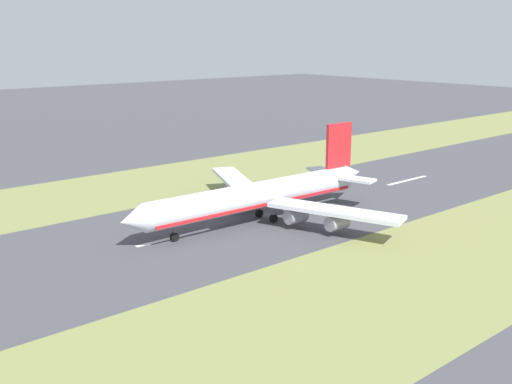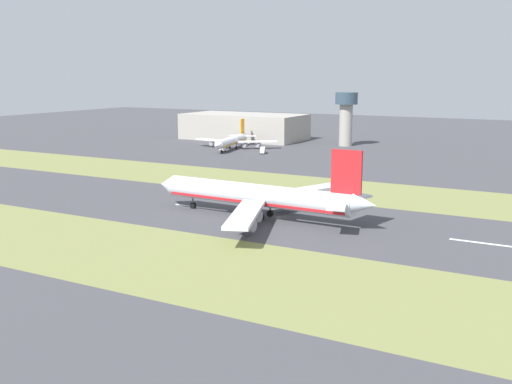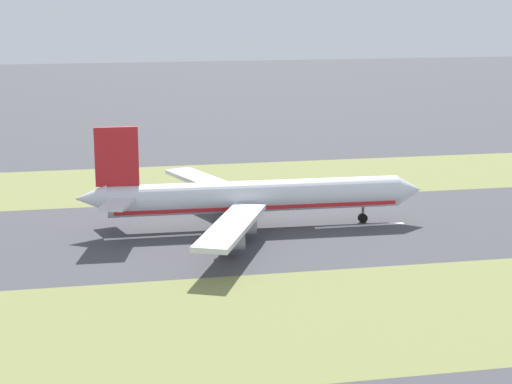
{
  "view_description": "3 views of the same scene",
  "coord_description": "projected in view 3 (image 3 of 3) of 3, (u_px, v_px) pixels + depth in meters",
  "views": [
    {
      "loc": [
        -101.91,
        88.79,
        40.52
      ],
      "look_at": [
        -2.7,
        5.7,
        7.0
      ],
      "focal_mm": 42.0,
      "sensor_mm": 36.0,
      "label": 1
    },
    {
      "loc": [
        -142.68,
        -70.54,
        38.7
      ],
      "look_at": [
        -2.7,
        5.7,
        7.0
      ],
      "focal_mm": 42.0,
      "sensor_mm": 36.0,
      "label": 2
    },
    {
      "loc": [
        152.87,
        -25.22,
        44.39
      ],
      "look_at": [
        -2.7,
        5.7,
        7.0
      ],
      "focal_mm": 60.0,
      "sensor_mm": 36.0,
      "label": 3
    }
  ],
  "objects": [
    {
      "name": "centreline_dash_mid",
      "position": [
        153.0,
        237.0,
        158.19
      ],
      "size": [
        1.2,
        18.0,
        0.01
      ],
      "primitive_type": "cube",
      "color": "silver",
      "rests_on": "ground"
    },
    {
      "name": "grass_median_west",
      "position": [
        198.0,
        182.0,
        203.86
      ],
      "size": [
        40.0,
        600.0,
        0.01
      ],
      "primitive_type": "cube",
      "color": "olive",
      "rests_on": "ground"
    },
    {
      "name": "centreline_dash_far",
      "position": [
        360.0,
        226.0,
        165.78
      ],
      "size": [
        1.2,
        18.0,
        0.01
      ],
      "primitive_type": "cube",
      "color": "silver",
      "rests_on": "ground"
    },
    {
      "name": "airplane_main_jet",
      "position": [
        246.0,
        197.0,
        162.88
      ],
      "size": [
        64.11,
        67.13,
        20.2
      ],
      "color": "silver",
      "rests_on": "ground"
    },
    {
      "name": "grass_median_east",
      "position": [
        283.0,
        321.0,
        117.94
      ],
      "size": [
        40.0,
        600.0,
        0.01
      ],
      "primitive_type": "cube",
      "color": "olive",
      "rests_on": "ground"
    },
    {
      "name": "ground_plane",
      "position": [
        229.0,
        233.0,
        160.9
      ],
      "size": [
        800.0,
        800.0,
        0.0
      ],
      "primitive_type": "plane",
      "color": "#424247"
    }
  ]
}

